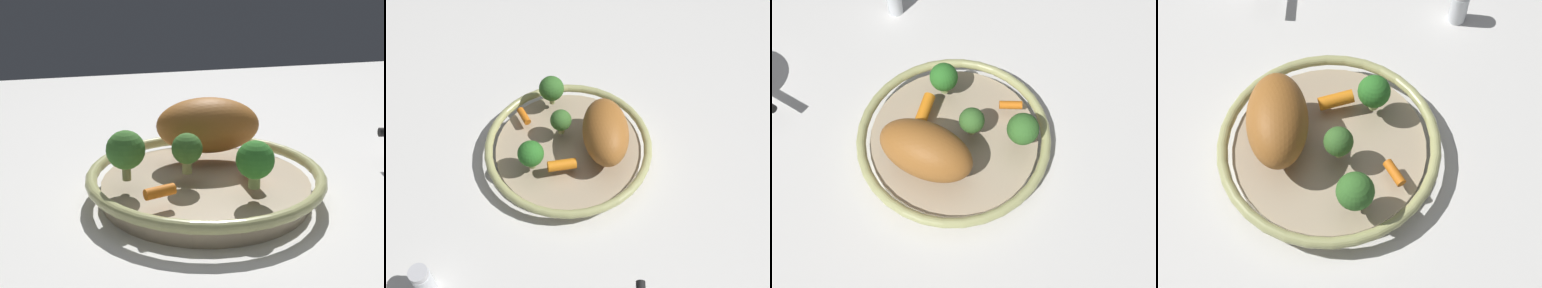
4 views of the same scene
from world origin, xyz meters
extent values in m
plane|color=silver|center=(0.00, 0.00, 0.00)|extent=(1.94, 1.94, 0.00)
cylinder|color=tan|center=(0.00, 0.00, 0.01)|extent=(0.31, 0.31, 0.03)
torus|color=tan|center=(0.00, 0.00, 0.04)|extent=(0.36, 0.36, 0.02)
ellipsoid|color=#A66429|center=(-0.02, -0.07, 0.09)|extent=(0.18, 0.12, 0.09)
cylinder|color=orange|center=(-0.06, 0.03, 0.06)|extent=(0.02, 0.06, 0.03)
cylinder|color=orange|center=(0.09, 0.08, 0.05)|extent=(0.04, 0.03, 0.02)
cylinder|color=tan|center=(0.03, 0.01, 0.06)|extent=(0.01, 0.01, 0.02)
sphere|color=#3C6E2C|center=(0.03, 0.01, 0.08)|extent=(0.05, 0.05, 0.05)
cylinder|color=#9BA566|center=(0.12, 0.01, 0.06)|extent=(0.01, 0.01, 0.02)
sphere|color=#39702B|center=(0.12, 0.01, 0.09)|extent=(0.06, 0.06, 0.06)
cylinder|color=#95AB66|center=(-0.04, 0.08, 0.05)|extent=(0.02, 0.02, 0.02)
sphere|color=#307829|center=(-0.04, 0.08, 0.09)|extent=(0.05, 0.05, 0.05)
camera|label=1|loc=(0.21, 0.70, 0.34)|focal=49.30mm
camera|label=2|loc=(-0.60, 0.11, 0.81)|focal=43.35mm
camera|label=3|loc=(0.12, -0.35, 0.65)|focal=36.53mm
camera|label=4|loc=(0.43, -0.07, 0.74)|focal=48.23mm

